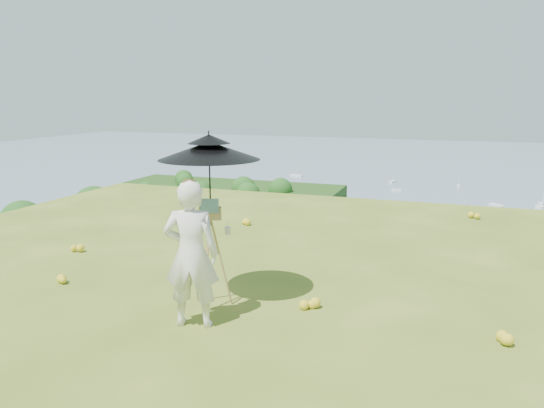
% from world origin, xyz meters
% --- Properties ---
extents(ground, '(14.00, 14.00, 0.00)m').
position_xyz_m(ground, '(0.00, 0.00, 0.00)').
color(ground, '#4C661D').
rests_on(ground, ground).
extents(shoreline_tier, '(170.00, 28.00, 8.00)m').
position_xyz_m(shoreline_tier, '(0.00, 75.00, -36.00)').
color(shoreline_tier, '#6B6756').
rests_on(shoreline_tier, bay_water).
extents(bay_water, '(700.00, 700.00, 0.00)m').
position_xyz_m(bay_water, '(0.00, 240.00, -34.00)').
color(bay_water, slate).
rests_on(bay_water, ground).
extents(peninsula, '(90.00, 60.00, 12.00)m').
position_xyz_m(peninsula, '(-75.00, 155.00, -29.00)').
color(peninsula, '#16390F').
rests_on(peninsula, bay_water).
extents(slope_trees, '(110.00, 50.00, 6.00)m').
position_xyz_m(slope_trees, '(0.00, 35.00, -15.00)').
color(slope_trees, '#204414').
rests_on(slope_trees, forest_slope).
extents(harbor_town, '(110.00, 22.00, 5.00)m').
position_xyz_m(harbor_town, '(0.00, 75.00, -29.50)').
color(harbor_town, silver).
rests_on(harbor_town, shoreline_tier).
extents(moored_boats, '(140.00, 140.00, 0.70)m').
position_xyz_m(moored_boats, '(-12.50, 161.00, -33.65)').
color(moored_boats, silver).
rests_on(moored_boats, bay_water).
extents(wildflowers, '(10.00, 10.50, 0.12)m').
position_xyz_m(wildflowers, '(0.00, 0.25, 0.06)').
color(wildflowers, gold).
rests_on(wildflowers, ground).
extents(painter, '(0.73, 0.58, 1.76)m').
position_xyz_m(painter, '(0.13, -1.63, 0.88)').
color(painter, silver).
rests_on(painter, ground).
extents(field_easel, '(0.69, 0.69, 1.44)m').
position_xyz_m(field_easel, '(0.09, -1.02, 0.72)').
color(field_easel, '#A68845').
rests_on(field_easel, ground).
extents(sun_umbrella, '(1.50, 1.50, 1.09)m').
position_xyz_m(sun_umbrella, '(0.08, -0.99, 1.72)').
color(sun_umbrella, black).
rests_on(sun_umbrella, field_easel).
extents(painter_cap, '(0.27, 0.30, 0.10)m').
position_xyz_m(painter_cap, '(0.13, -1.63, 1.71)').
color(painter_cap, '#DB7883').
rests_on(painter_cap, painter).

